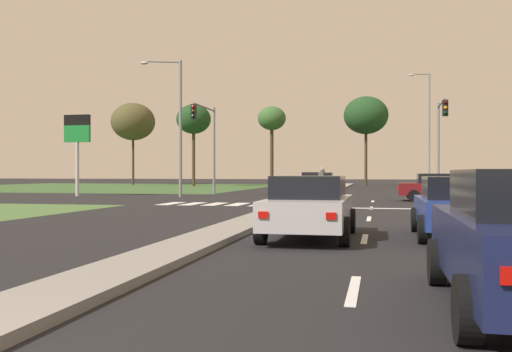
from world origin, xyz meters
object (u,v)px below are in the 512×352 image
at_px(car_grey_third, 311,180).
at_px(treeline_fourth, 366,116).
at_px(car_blue_near, 460,207).
at_px(pedestrian_at_median, 323,177).
at_px(traffic_signal_far_left, 207,133).
at_px(fuel_price_totem, 77,137).
at_px(treeline_second, 194,120).
at_px(traffic_signal_far_right, 441,131).
at_px(street_lamp_third, 428,125).
at_px(treeline_near, 133,122).
at_px(car_silver_sixth, 310,206).
at_px(car_maroon_fourth, 438,187).
at_px(car_beige_fifth, 326,179).
at_px(street_lamp_second, 177,120).
at_px(treeline_third, 272,120).

distance_m(car_grey_third, treeline_fourth, 14.67).
distance_m(car_blue_near, pedestrian_at_median, 27.87).
height_order(traffic_signal_far_left, fuel_price_totem, traffic_signal_far_left).
relative_size(fuel_price_totem, treeline_second, 0.57).
bearing_deg(traffic_signal_far_right, street_lamp_third, 87.80).
xyz_separation_m(fuel_price_totem, treeline_near, (-11.21, 33.71, 4.12)).
height_order(traffic_signal_far_left, traffic_signal_far_right, traffic_signal_far_left).
bearing_deg(car_silver_sixth, fuel_price_totem, 130.48).
relative_size(car_silver_sixth, treeline_second, 0.48).
bearing_deg(car_grey_third, street_lamp_third, -166.25).
bearing_deg(car_blue_near, traffic_signal_far_left, 119.98).
xyz_separation_m(car_grey_third, car_maroon_fourth, (9.44, -21.25, -0.04)).
height_order(traffic_signal_far_left, treeline_fourth, treeline_fourth).
bearing_deg(pedestrian_at_median, treeline_near, -8.06).
distance_m(pedestrian_at_median, treeline_fourth, 25.26).
height_order(car_beige_fifth, street_lamp_second, street_lamp_second).
relative_size(traffic_signal_far_right, pedestrian_at_median, 3.39).
bearing_deg(car_beige_fifth, car_silver_sixth, 94.76).
xyz_separation_m(treeline_near, treeline_second, (9.81, -5.24, -0.39)).
xyz_separation_m(car_maroon_fourth, car_silver_sixth, (-4.79, -19.10, -0.01)).
bearing_deg(fuel_price_totem, car_blue_near, -43.36).
bearing_deg(car_grey_third, fuel_price_totem, 55.91).
height_order(car_silver_sixth, fuel_price_totem, fuel_price_totem).
height_order(treeline_second, treeline_fourth, treeline_fourth).
distance_m(car_grey_third, pedestrian_at_median, 12.57).
relative_size(car_silver_sixth, treeline_near, 0.43).
height_order(fuel_price_totem, treeline_third, treeline_third).
distance_m(car_grey_third, street_lamp_third, 12.24).
distance_m(car_blue_near, car_grey_third, 40.42).
bearing_deg(car_beige_fifth, pedestrian_at_median, 94.64).
bearing_deg(treeline_second, car_blue_near, -64.95).
relative_size(car_beige_fifth, street_lamp_second, 0.52).
relative_size(car_blue_near, car_maroon_fourth, 0.95).
xyz_separation_m(car_blue_near, car_beige_fifth, (-7.88, 51.96, 0.04)).
height_order(car_beige_fifth, treeline_second, treeline_second).
height_order(traffic_signal_far_right, treeline_second, treeline_second).
bearing_deg(car_maroon_fourth, fuel_price_totem, -94.51).
bearing_deg(street_lamp_second, car_silver_sixth, -62.36).
bearing_deg(treeline_near, car_silver_sixth, -62.00).
height_order(car_beige_fifth, traffic_signal_far_right, traffic_signal_far_right).
height_order(car_maroon_fourth, pedestrian_at_median, pedestrian_at_median).
bearing_deg(car_maroon_fourth, traffic_signal_far_right, 173.06).
bearing_deg(street_lamp_third, street_lamp_second, -127.54).
bearing_deg(car_blue_near, car_grey_third, 101.62).
bearing_deg(car_grey_third, car_silver_sixth, 96.57).
relative_size(car_maroon_fourth, traffic_signal_far_left, 0.71).
bearing_deg(street_lamp_second, treeline_third, 89.31).
bearing_deg(pedestrian_at_median, car_silver_sixth, 131.76).
xyz_separation_m(treeline_near, treeline_fourth, (29.19, -2.39, -0.04)).
distance_m(street_lamp_second, street_lamp_third, 27.96).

